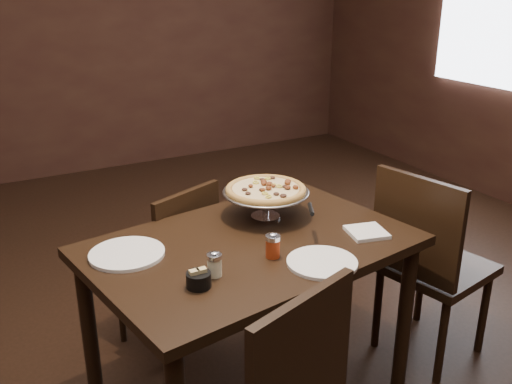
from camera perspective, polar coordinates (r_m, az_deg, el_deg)
room at (r=2.02m, az=-1.23°, el=11.69°), size 6.04×7.04×2.84m
dining_table at (r=2.25m, az=-0.50°, el=-7.28°), size 1.33×0.99×0.76m
pizza_stand at (r=2.38m, az=0.98°, el=0.21°), size 0.37×0.37×0.15m
parmesan_shaker at (r=1.95m, az=-4.17°, el=-7.23°), size 0.05×0.05×0.09m
pepper_flake_shaker at (r=2.07m, az=1.69°, el=-5.38°), size 0.06×0.06×0.10m
packet_caddy at (r=1.90m, az=-5.77°, el=-8.67°), size 0.08×0.08×0.06m
napkin_stack at (r=2.31m, az=11.01°, el=-3.96°), size 0.17×0.17×0.02m
plate_left at (r=2.15m, az=-12.78°, el=-6.04°), size 0.28×0.28×0.01m
plate_near at (r=2.05m, az=6.62°, el=-7.01°), size 0.25×0.25×0.01m
serving_spatula at (r=2.20m, az=5.51°, el=-1.76°), size 0.14×0.14×0.02m
chair_far at (r=2.75m, az=-8.28°, el=-6.85°), size 0.51×0.51×0.84m
chair_side at (r=2.73m, az=16.81°, el=-6.49°), size 0.52×0.52×0.94m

